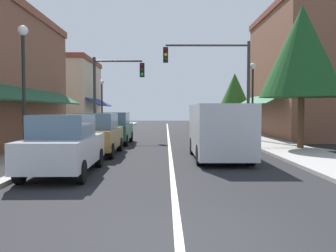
# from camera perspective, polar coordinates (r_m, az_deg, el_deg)

# --- Properties ---
(ground_plane) EXTENTS (80.00, 80.00, 0.00)m
(ground_plane) POSITION_cam_1_polar(r_m,az_deg,el_deg) (23.02, 0.11, -2.17)
(ground_plane) COLOR black
(sidewalk_left) EXTENTS (2.60, 56.00, 0.12)m
(sidewalk_left) POSITION_cam_1_polar(r_m,az_deg,el_deg) (23.62, -13.36, -1.98)
(sidewalk_left) COLOR #A39E99
(sidewalk_left) RESTS_ON ground
(sidewalk_right) EXTENTS (2.60, 56.00, 0.12)m
(sidewalk_right) POSITION_cam_1_polar(r_m,az_deg,el_deg) (23.71, 13.53, -1.96)
(sidewalk_right) COLOR #A39E99
(sidewalk_right) RESTS_ON ground
(lane_center_stripe) EXTENTS (0.14, 52.00, 0.01)m
(lane_center_stripe) POSITION_cam_1_polar(r_m,az_deg,el_deg) (23.02, 0.11, -2.17)
(lane_center_stripe) COLOR silver
(lane_center_stripe) RESTS_ON ground
(storefront_right_block) EXTENTS (6.81, 10.20, 8.79)m
(storefront_right_block) POSITION_cam_1_polar(r_m,az_deg,el_deg) (26.89, 21.07, 7.72)
(storefront_right_block) COLOR brown
(storefront_right_block) RESTS_ON ground
(storefront_far_left) EXTENTS (6.54, 8.20, 6.48)m
(storefront_far_left) POSITION_cam_1_polar(r_m,az_deg,el_deg) (34.23, -16.05, 4.72)
(storefront_far_left) COLOR #BCAD8E
(storefront_far_left) RESTS_ON ground
(parked_car_nearest_left) EXTENTS (1.83, 4.12, 1.77)m
(parked_car_nearest_left) POSITION_cam_1_polar(r_m,az_deg,el_deg) (11.04, -16.15, -2.90)
(parked_car_nearest_left) COLOR #B7BABF
(parked_car_nearest_left) RESTS_ON ground
(parked_car_second_left) EXTENTS (1.78, 4.10, 1.77)m
(parked_car_second_left) POSITION_cam_1_polar(r_m,az_deg,el_deg) (15.55, -11.18, -1.28)
(parked_car_second_left) COLOR brown
(parked_car_second_left) RESTS_ON ground
(parked_car_third_left) EXTENTS (1.79, 4.10, 1.77)m
(parked_car_third_left) POSITION_cam_1_polar(r_m,az_deg,el_deg) (20.32, -8.50, -0.35)
(parked_car_third_left) COLOR #0F4C33
(parked_car_third_left) RESTS_ON ground
(van_in_lane) EXTENTS (2.01, 5.18, 2.12)m
(van_in_lane) POSITION_cam_1_polar(r_m,az_deg,el_deg) (14.07, 8.03, -0.56)
(van_in_lane) COLOR #B2B7BC
(van_in_lane) RESTS_ON ground
(traffic_signal_mast_arm) EXTENTS (5.24, 0.50, 6.02)m
(traffic_signal_mast_arm) POSITION_cam_1_polar(r_m,az_deg,el_deg) (22.04, 8.17, 8.28)
(traffic_signal_mast_arm) COLOR #333333
(traffic_signal_mast_arm) RESTS_ON ground
(traffic_signal_left_corner) EXTENTS (3.33, 0.50, 5.31)m
(traffic_signal_left_corner) POSITION_cam_1_polar(r_m,az_deg,el_deg) (23.66, -8.89, 6.48)
(traffic_signal_left_corner) COLOR #333333
(traffic_signal_left_corner) RESTS_ON ground
(street_lamp_left_near) EXTENTS (0.36, 0.36, 4.85)m
(street_lamp_left_near) POSITION_cam_1_polar(r_m,az_deg,el_deg) (13.70, -21.90, 8.05)
(street_lamp_left_near) COLOR black
(street_lamp_left_near) RESTS_ON ground
(street_lamp_right_mid) EXTENTS (0.36, 0.36, 4.72)m
(street_lamp_right_mid) POSITION_cam_1_polar(r_m,az_deg,el_deg) (22.46, 13.26, 5.77)
(street_lamp_right_mid) COLOR black
(street_lamp_right_mid) RESTS_ON ground
(street_lamp_left_far) EXTENTS (0.36, 0.36, 4.24)m
(street_lamp_left_far) POSITION_cam_1_polar(r_m,az_deg,el_deg) (28.70, -10.42, 4.53)
(street_lamp_left_far) COLOR black
(street_lamp_left_far) RESTS_ON ground
(tree_right_near) EXTENTS (3.89, 3.89, 6.78)m
(tree_right_near) POSITION_cam_1_polar(r_m,az_deg,el_deg) (18.27, 20.44, 10.98)
(tree_right_near) COLOR #4C331E
(tree_right_near) RESTS_ON ground
(tree_right_far) EXTENTS (2.59, 2.59, 5.09)m
(tree_right_far) POSITION_cam_1_polar(r_m,az_deg,el_deg) (31.87, 10.52, 5.64)
(tree_right_far) COLOR #4C331E
(tree_right_far) RESTS_ON ground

